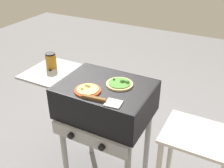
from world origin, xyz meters
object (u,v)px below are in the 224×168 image
(pizza_cheese, at_px, (88,90))
(sauce_jar, at_px, (51,60))
(grill, at_px, (104,102))
(spatula, at_px, (102,100))
(pizza_veggie, at_px, (120,84))
(prep_table, at_px, (194,158))

(pizza_cheese, bearing_deg, sauce_jar, 158.77)
(grill, bearing_deg, spatula, -63.29)
(pizza_veggie, bearing_deg, spatula, -91.83)
(spatula, bearing_deg, pizza_cheese, 156.45)
(sauce_jar, bearing_deg, spatula, -21.81)
(pizza_veggie, relative_size, pizza_cheese, 1.05)
(pizza_cheese, xyz_separation_m, prep_table, (0.73, 0.13, -0.39))
(spatula, xyz_separation_m, prep_table, (0.58, 0.19, -0.39))
(spatula, bearing_deg, sauce_jar, 158.19)
(spatula, bearing_deg, grill, 116.71)
(pizza_veggie, height_order, sauce_jar, sauce_jar)
(grill, height_order, sauce_jar, sauce_jar)
(prep_table, bearing_deg, spatula, -161.99)
(grill, relative_size, spatula, 3.62)
(grill, distance_m, sauce_jar, 0.53)
(pizza_cheese, relative_size, prep_table, 0.24)
(pizza_veggie, xyz_separation_m, spatula, (-0.01, -0.24, -0.00))
(pizza_cheese, xyz_separation_m, sauce_jar, (-0.43, 0.17, 0.05))
(pizza_cheese, relative_size, sauce_jar, 1.46)
(grill, height_order, prep_table, grill)
(pizza_veggie, distance_m, sauce_jar, 0.59)
(sauce_jar, xyz_separation_m, prep_table, (1.16, -0.04, -0.44))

